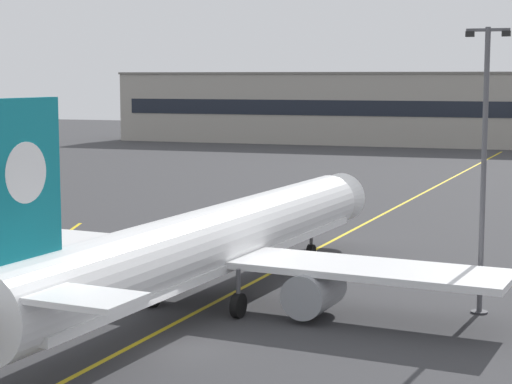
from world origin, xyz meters
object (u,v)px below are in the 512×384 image
(service_car_second, at_px, (19,224))
(safety_cone_by_nose_gear, at_px, (315,252))
(airliner_foreground, at_px, (211,244))
(apron_lamp_post, at_px, (484,167))

(service_car_second, relative_size, safety_cone_by_nose_gear, 8.14)
(airliner_foreground, height_order, apron_lamp_post, apron_lamp_post)
(airliner_foreground, bearing_deg, apron_lamp_post, 11.12)
(apron_lamp_post, distance_m, service_car_second, 40.23)
(apron_lamp_post, xyz_separation_m, service_car_second, (-37.14, 13.76, -7.04))
(apron_lamp_post, bearing_deg, service_car_second, 159.67)
(airliner_foreground, height_order, safety_cone_by_nose_gear, airliner_foreground)
(service_car_second, bearing_deg, apron_lamp_post, -20.33)
(airliner_foreground, xyz_separation_m, apron_lamp_post, (14.18, 2.79, 4.44))
(service_car_second, xyz_separation_m, safety_cone_by_nose_gear, (24.88, -1.37, -0.51))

